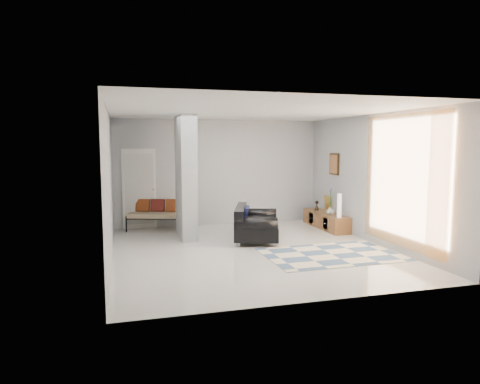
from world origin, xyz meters
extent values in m
plane|color=silver|center=(0.00, 0.00, 0.00)|extent=(6.00, 6.00, 0.00)
plane|color=white|center=(0.00, 0.00, 2.80)|extent=(6.00, 6.00, 0.00)
plane|color=#B0B2B5|center=(0.00, 3.00, 1.40)|extent=(6.00, 0.00, 6.00)
plane|color=#B0B2B5|center=(0.00, -3.00, 1.40)|extent=(6.00, 0.00, 6.00)
plane|color=#B0B2B5|center=(-2.75, 0.00, 1.40)|extent=(0.00, 6.00, 6.00)
plane|color=#B0B2B5|center=(2.75, 0.00, 1.40)|extent=(0.00, 6.00, 6.00)
cube|color=#A6ABAD|center=(-1.10, 1.60, 1.40)|extent=(0.35, 1.20, 2.80)
cube|color=white|center=(-2.10, 2.96, 1.02)|extent=(0.85, 0.06, 2.04)
plane|color=#FFA343|center=(2.67, -1.15, 1.45)|extent=(0.00, 2.55, 2.55)
cube|color=#3E2711|center=(2.72, 1.70, 1.65)|extent=(0.04, 0.45, 0.55)
cube|color=brown|center=(2.52, 1.70, 0.20)|extent=(0.45, 1.84, 0.40)
cube|color=#3E2711|center=(2.30, 1.29, 0.20)|extent=(0.02, 0.25, 0.28)
cube|color=#3E2711|center=(2.30, 2.11, 0.20)|extent=(0.02, 0.25, 0.28)
cube|color=yellow|center=(2.70, 1.96, 0.60)|extent=(0.09, 0.32, 0.40)
cube|color=silver|center=(2.42, 1.29, 0.46)|extent=(0.04, 0.10, 0.12)
cylinder|color=silver|center=(-0.17, 0.36, 0.05)|extent=(0.05, 0.05, 0.10)
cylinder|color=silver|center=(0.25, 1.61, 0.05)|extent=(0.05, 0.05, 0.10)
cylinder|color=silver|center=(0.52, 0.13, 0.05)|extent=(0.05, 0.05, 0.10)
cylinder|color=silver|center=(0.95, 1.37, 0.05)|extent=(0.05, 0.05, 0.10)
cube|color=black|center=(0.39, 0.87, 0.25)|extent=(1.39, 1.78, 0.30)
cube|color=black|center=(0.04, 0.99, 0.58)|extent=(0.69, 1.54, 0.36)
cylinder|color=black|center=(0.17, 0.24, 0.48)|extent=(0.93, 0.55, 0.28)
cylinder|color=black|center=(0.60, 1.49, 0.48)|extent=(0.93, 0.55, 0.28)
cube|color=black|center=(0.15, 0.95, 0.60)|extent=(0.32, 0.59, 0.31)
cylinder|color=black|center=(-2.45, 2.52, 0.20)|extent=(0.04, 0.04, 0.40)
cylinder|color=black|center=(-0.88, 2.03, 0.20)|extent=(0.04, 0.04, 0.40)
cylinder|color=black|center=(-2.25, 3.17, 0.20)|extent=(0.04, 0.04, 0.40)
cylinder|color=black|center=(-0.68, 2.68, 0.20)|extent=(0.04, 0.04, 0.40)
cube|color=beige|center=(-1.56, 2.60, 0.38)|extent=(1.79, 1.16, 0.12)
cube|color=brown|center=(-2.03, 2.90, 0.60)|extent=(0.37, 0.26, 0.33)
cube|color=maroon|center=(-1.66, 2.79, 0.60)|extent=(0.37, 0.26, 0.33)
cube|color=brown|center=(-1.29, 2.67, 0.60)|extent=(0.37, 0.26, 0.33)
cube|color=beige|center=(1.39, -0.78, 0.01)|extent=(2.63, 1.78, 0.01)
cylinder|color=silver|center=(2.50, 0.98, 0.68)|extent=(0.10, 0.10, 0.57)
imported|color=white|center=(2.47, 1.39, 0.50)|extent=(0.21, 0.21, 0.20)
camera|label=1|loc=(-2.52, -8.17, 2.14)|focal=32.00mm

